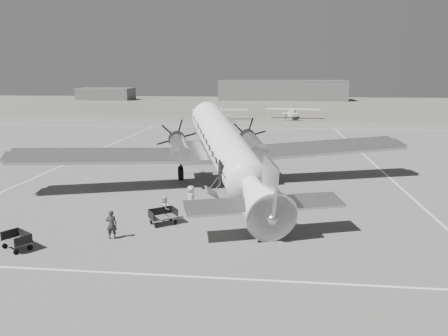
# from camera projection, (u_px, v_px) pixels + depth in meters

# --- Properties ---
(ground) EXTENTS (260.00, 260.00, 0.00)m
(ground) POSITION_uv_depth(u_px,v_px,m) (244.00, 193.00, 32.41)
(ground) COLOR slate
(ground) RESTS_ON ground
(taxi_line_near) EXTENTS (60.00, 0.15, 0.01)m
(taxi_line_near) POSITION_uv_depth(u_px,v_px,m) (223.00, 278.00, 18.81)
(taxi_line_near) COLOR silver
(taxi_line_near) RESTS_ON ground
(taxi_line_right) EXTENTS (0.15, 80.00, 0.01)m
(taxi_line_right) POSITION_uv_depth(u_px,v_px,m) (412.00, 197.00, 31.12)
(taxi_line_right) COLOR silver
(taxi_line_right) RESTS_ON ground
(taxi_line_left) EXTENTS (0.15, 60.00, 0.01)m
(taxi_line_left) POSITION_uv_depth(u_px,v_px,m) (73.00, 161.00, 44.06)
(taxi_line_left) COLOR silver
(taxi_line_left) RESTS_ON ground
(taxi_line_horizon) EXTENTS (90.00, 0.15, 0.01)m
(taxi_line_horizon) POSITION_uv_depth(u_px,v_px,m) (260.00, 128.00, 71.27)
(taxi_line_horizon) COLOR silver
(taxi_line_horizon) RESTS_ON ground
(grass_infield) EXTENTS (260.00, 90.00, 0.01)m
(grass_infield) POSITION_uv_depth(u_px,v_px,m) (266.00, 105.00, 124.71)
(grass_infield) COLOR #686758
(grass_infield) RESTS_ON ground
(hangar_main) EXTENTS (42.00, 14.00, 6.60)m
(hangar_main) POSITION_uv_depth(u_px,v_px,m) (282.00, 90.00, 147.77)
(hangar_main) COLOR #5D5D5D
(hangar_main) RESTS_ON ground
(shed_secondary) EXTENTS (18.00, 10.00, 4.00)m
(shed_secondary) POSITION_uv_depth(u_px,v_px,m) (106.00, 94.00, 149.65)
(shed_secondary) COLOR #555555
(shed_secondary) RESTS_ON ground
(dc3_airliner) EXTENTS (37.27, 31.11, 6.08)m
(dc3_airliner) POSITION_uv_depth(u_px,v_px,m) (227.00, 151.00, 32.23)
(dc3_airliner) COLOR silver
(dc3_airliner) RESTS_ON ground
(light_plane_left) EXTENTS (12.16, 10.53, 2.23)m
(light_plane_left) POSITION_uv_depth(u_px,v_px,m) (220.00, 114.00, 84.02)
(light_plane_left) COLOR white
(light_plane_left) RESTS_ON ground
(light_plane_right) EXTENTS (11.65, 9.85, 2.23)m
(light_plane_right) POSITION_uv_depth(u_px,v_px,m) (292.00, 113.00, 85.99)
(light_plane_right) COLOR white
(light_plane_right) RESTS_ON ground
(baggage_cart_near) EXTENTS (1.99, 1.88, 0.92)m
(baggage_cart_near) POSITION_uv_depth(u_px,v_px,m) (163.00, 217.00, 25.51)
(baggage_cart_near) COLOR #555555
(baggage_cart_near) RESTS_ON ground
(baggage_cart_far) EXTENTS (1.91, 1.77, 0.88)m
(baggage_cart_far) POSITION_uv_depth(u_px,v_px,m) (17.00, 241.00, 21.83)
(baggage_cart_far) COLOR #555555
(baggage_cart_far) RESTS_ON ground
(ground_crew) EXTENTS (0.62, 0.45, 1.58)m
(ground_crew) POSITION_uv_depth(u_px,v_px,m) (112.00, 225.00, 23.19)
(ground_crew) COLOR #292929
(ground_crew) RESTS_ON ground
(ramp_agent) EXTENTS (0.62, 0.76, 1.47)m
(ramp_agent) POSITION_uv_depth(u_px,v_px,m) (166.00, 208.00, 26.24)
(ramp_agent) COLOR silver
(ramp_agent) RESTS_ON ground
(passenger) EXTENTS (0.71, 0.92, 1.67)m
(passenger) POSITION_uv_depth(u_px,v_px,m) (191.00, 198.00, 27.89)
(passenger) COLOR #B1B1AF
(passenger) RESTS_ON ground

